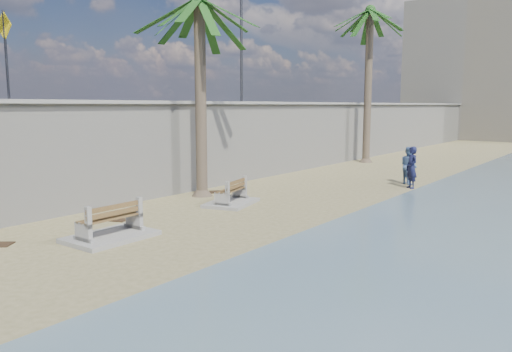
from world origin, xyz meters
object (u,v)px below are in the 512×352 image
Objects in this scene: palm_back at (370,13)px; person_b at (409,163)px; palm_mid at (199,3)px; person_a at (412,164)px; bench_near at (110,224)px; bench_far at (231,194)px.

person_b is (5.16, -6.79, -7.86)m from palm_back.
palm_back is (0.09, 14.37, 1.66)m from palm_mid.
palm_back is 12.39m from person_a.
person_a is at bearing -54.10° from palm_back.
bench_near is 13.87m from person_b.
bench_far is 0.23× the size of palm_back.
palm_back is at bearing 89.66° from palm_mid.
bench_far is 7.05m from palm_mid.
bench_near is 1.10× the size of person_a.
bench_near is 5.40m from bench_far.
palm_mid is 4.43× the size of person_b.
bench_far is 1.26× the size of person_b.
bench_near is at bearing -83.52° from palm_back.
bench_far is 8.12m from person_a.
person_a reaches higher than bench_near.
person_b is at bearing 55.34° from palm_mid.
person_a is at bearing 48.77° from palm_mid.
palm_mid reaches higher than bench_near.
person_a is 1.15m from person_b.
bench_near is 1.20× the size of person_b.
bench_near is at bearing 115.08° from person_b.
person_b is at bearing 78.16° from bench_near.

